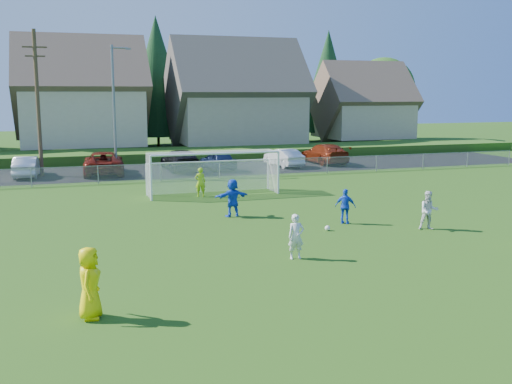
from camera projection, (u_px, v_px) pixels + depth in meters
ground at (333, 273)px, 19.42m from camera, size 160.00×160.00×0.00m
asphalt_lot at (176, 170)px, 45.19m from camera, size 60.00×60.00×0.00m
grass_embankment at (159, 155)px, 52.15m from camera, size 70.00×6.00×0.80m
soccer_ball at (327, 228)px, 25.35m from camera, size 0.22×0.22×0.22m
referee at (89, 283)px, 15.40m from camera, size 0.82×1.05×1.90m
player_white_a at (296, 237)px, 20.99m from camera, size 0.60×0.41×1.59m
player_white_b at (429, 210)px, 25.43m from camera, size 0.98×0.87×1.66m
player_blue_a at (345, 206)px, 26.61m from camera, size 0.96×0.87×1.57m
player_blue_b at (233, 198)px, 28.13m from camera, size 1.71×0.74×1.79m
goalkeeper at (200, 182)px, 33.56m from camera, size 0.63×0.44×1.64m
car_b at (27, 167)px, 41.31m from camera, size 1.74×4.42×1.43m
car_c at (104, 163)px, 42.64m from camera, size 3.11×6.03×1.63m
car_d at (180, 160)px, 44.49m from camera, size 2.35×5.47×1.57m
car_e at (218, 160)px, 45.03m from camera, size 2.24×4.39×1.43m
car_f at (284, 158)px, 47.05m from camera, size 2.05×4.42×1.40m
car_g at (324, 154)px, 49.08m from camera, size 2.50×5.65×1.61m
soccer_goal at (212, 166)px, 34.19m from camera, size 7.42×1.90×2.50m
chainlink_fence at (191, 171)px, 39.93m from camera, size 52.06×0.06×1.20m
streetlight at (115, 106)px, 41.62m from camera, size 1.38×0.18×9.00m
utility_pole at (38, 102)px, 40.95m from camera, size 1.60×0.26×10.00m
houses_row at (165, 76)px, 58.60m from camera, size 53.90×11.45×13.27m
tree_row at (147, 82)px, 64.27m from camera, size 65.98×12.36×13.80m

